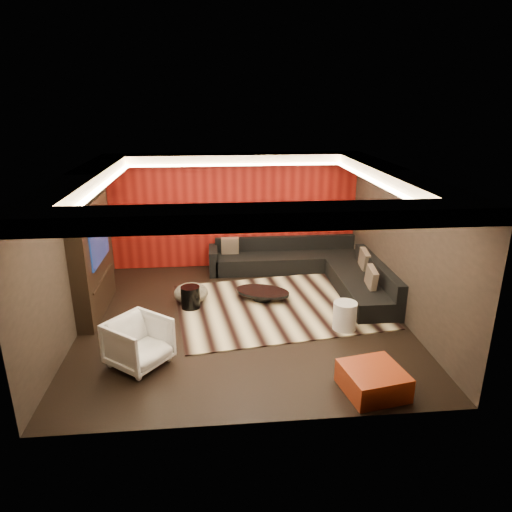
{
  "coord_description": "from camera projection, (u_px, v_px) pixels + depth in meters",
  "views": [
    {
      "loc": [
        -0.5,
        -7.88,
        4.01
      ],
      "look_at": [
        0.3,
        0.6,
        1.05
      ],
      "focal_mm": 32.0,
      "sensor_mm": 36.0,
      "label": 1
    }
  ],
  "objects": [
    {
      "name": "tv_screen",
      "position": [
        99.0,
        241.0,
        8.62
      ],
      "size": [
        0.04,
        1.3,
        0.8
      ],
      "primitive_type": "cube",
      "color": "black",
      "rests_on": "ground"
    },
    {
      "name": "cove_left",
      "position": [
        103.0,
        186.0,
        7.7
      ],
      "size": [
        0.08,
        4.8,
        0.04
      ],
      "primitive_type": "cube",
      "color": "#FFD899",
      "rests_on": "ground"
    },
    {
      "name": "throw_pillows",
      "position": [
        317.0,
        260.0,
        10.07
      ],
      "size": [
        3.19,
        2.71,
        0.5
      ],
      "color": "tan",
      "rests_on": "sectional_sofa"
    },
    {
      "name": "sectional_sofa",
      "position": [
        312.0,
        268.0,
        10.59
      ],
      "size": [
        3.65,
        3.5,
        0.75
      ],
      "color": "black",
      "rests_on": "floor"
    },
    {
      "name": "armchair",
      "position": [
        139.0,
        343.0,
        7.14
      ],
      "size": [
        1.17,
        1.17,
        0.77
      ],
      "primitive_type": "imported",
      "rotation": [
        0.0,
        0.0,
        0.89
      ],
      "color": "white",
      "rests_on": "floor"
    },
    {
      "name": "red_feature_wall",
      "position": [
        235.0,
        211.0,
        11.1
      ],
      "size": [
        5.98,
        0.05,
        2.78
      ],
      "primitive_type": "cube",
      "color": "#6B0C0A",
      "rests_on": "ground"
    },
    {
      "name": "soffit_right",
      "position": [
        393.0,
        176.0,
        8.12
      ],
      "size": [
        0.6,
        4.8,
        0.22
      ],
      "primitive_type": "cube",
      "color": "silver",
      "rests_on": "ground"
    },
    {
      "name": "soffit_left",
      "position": [
        82.0,
        181.0,
        7.64
      ],
      "size": [
        0.6,
        4.8,
        0.22
      ],
      "primitive_type": "cube",
      "color": "silver",
      "rests_on": "ground"
    },
    {
      "name": "coffee_table",
      "position": [
        263.0,
        295.0,
        9.53
      ],
      "size": [
        1.5,
        1.5,
        0.19
      ],
      "primitive_type": "cylinder",
      "rotation": [
        0.0,
        0.0,
        -0.41
      ],
      "color": "black",
      "rests_on": "rug"
    },
    {
      "name": "wall_left",
      "position": [
        73.0,
        254.0,
        8.04
      ],
      "size": [
        0.02,
        6.0,
        2.8
      ],
      "primitive_type": "cube",
      "color": "black",
      "rests_on": "ground"
    },
    {
      "name": "soffit_back",
      "position": [
        234.0,
        159.0,
        10.42
      ],
      "size": [
        6.0,
        0.6,
        0.22
      ],
      "primitive_type": "cube",
      "color": "silver",
      "rests_on": "ground"
    },
    {
      "name": "white_side_table",
      "position": [
        345.0,
        316.0,
        8.26
      ],
      "size": [
        0.57,
        0.57,
        0.53
      ],
      "primitive_type": "cylinder",
      "rotation": [
        0.0,
        0.0,
        -0.43
      ],
      "color": "silver",
      "rests_on": "floor"
    },
    {
      "name": "wall_right",
      "position": [
        402.0,
        244.0,
        8.58
      ],
      "size": [
        0.02,
        6.0,
        2.8
      ],
      "primitive_type": "cube",
      "color": "black",
      "rests_on": "ground"
    },
    {
      "name": "ceiling",
      "position": [
        242.0,
        171.0,
        7.84
      ],
      "size": [
        6.0,
        6.0,
        0.02
      ],
      "primitive_type": "cube",
      "color": "silver",
      "rests_on": "ground"
    },
    {
      "name": "rug",
      "position": [
        277.0,
        306.0,
        9.28
      ],
      "size": [
        4.37,
        3.51,
        0.02
      ],
      "primitive_type": "cube",
      "rotation": [
        0.0,
        0.0,
        0.14
      ],
      "color": "beige",
      "rests_on": "floor"
    },
    {
      "name": "orange_ottoman",
      "position": [
        373.0,
        380.0,
        6.53
      ],
      "size": [
        0.95,
        0.95,
        0.36
      ],
      "primitive_type": "cube",
      "rotation": [
        0.0,
        0.0,
        0.18
      ],
      "color": "maroon",
      "rests_on": "floor"
    },
    {
      "name": "striped_pouf",
      "position": [
        191.0,
        293.0,
        9.37
      ],
      "size": [
        0.75,
        0.75,
        0.38
      ],
      "primitive_type": "ellipsoid",
      "rotation": [
        0.0,
        0.0,
        -0.07
      ],
      "color": "#BEB093",
      "rests_on": "rug"
    },
    {
      "name": "cove_back",
      "position": [
        235.0,
        165.0,
        10.13
      ],
      "size": [
        4.8,
        0.08,
        0.04
      ],
      "primitive_type": "cube",
      "color": "#FFD899",
      "rests_on": "ground"
    },
    {
      "name": "cove_front",
      "position": [
        254.0,
        217.0,
        5.69
      ],
      "size": [
        4.8,
        0.08,
        0.04
      ],
      "primitive_type": "cube",
      "color": "#FFD899",
      "rests_on": "ground"
    },
    {
      "name": "floor",
      "position": [
        243.0,
        319.0,
        8.77
      ],
      "size": [
        6.0,
        6.0,
        0.02
      ],
      "primitive_type": "cube",
      "color": "black",
      "rests_on": "ground"
    },
    {
      "name": "wall_back",
      "position": [
        234.0,
        211.0,
        11.14
      ],
      "size": [
        6.0,
        0.02,
        2.8
      ],
      "primitive_type": "cube",
      "color": "black",
      "rests_on": "ground"
    },
    {
      "name": "drum_stool",
      "position": [
        190.0,
        297.0,
        9.1
      ],
      "size": [
        0.48,
        0.48,
        0.45
      ],
      "primitive_type": "cylinder",
      "rotation": [
        0.0,
        0.0,
        -0.32
      ],
      "color": "black",
      "rests_on": "rug"
    },
    {
      "name": "tv_surround",
      "position": [
        92.0,
        259.0,
        8.72
      ],
      "size": [
        0.3,
        2.0,
        2.2
      ],
      "primitive_type": "cube",
      "color": "black",
      "rests_on": "ground"
    },
    {
      "name": "cove_right",
      "position": [
        374.0,
        181.0,
        8.12
      ],
      "size": [
        0.08,
        4.8,
        0.04
      ],
      "primitive_type": "cube",
      "color": "#FFD899",
      "rests_on": "ground"
    },
    {
      "name": "tv_shelf",
      "position": [
        103.0,
        278.0,
        8.86
      ],
      "size": [
        0.04,
        1.6,
        0.04
      ],
      "primitive_type": "cube",
      "color": "black",
      "rests_on": "ground"
    },
    {
      "name": "soffit_front",
      "position": [
        257.0,
        217.0,
        5.34
      ],
      "size": [
        6.0,
        0.6,
        0.22
      ],
      "primitive_type": "cube",
      "color": "silver",
      "rests_on": "ground"
    }
  ]
}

